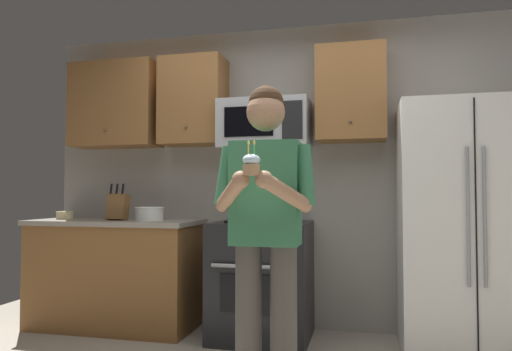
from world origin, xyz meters
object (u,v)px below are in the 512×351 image
bowl_large_white (149,213)px  bowl_small_colored (65,215)px  oven_range (262,280)px  microwave (265,125)px  knife_block (118,207)px  cupcake (251,164)px  refrigerator (465,228)px  person (265,221)px

bowl_large_white → bowl_small_colored: size_ratio=1.63×
oven_range → microwave: size_ratio=1.26×
knife_block → cupcake: 2.08m
bowl_large_white → cupcake: cupcake is taller
oven_range → refrigerator: (1.50, -0.04, 0.44)m
knife_block → person: size_ratio=0.18×
bowl_large_white → person: bearing=-41.1°
oven_range → knife_block: bearing=-178.7°
refrigerator → knife_block: 2.76m
knife_block → bowl_small_colored: bearing=178.4°
bowl_large_white → person: (1.24, -1.08, 0.02)m
oven_range → cupcake: bearing=-79.5°
knife_block → bowl_large_white: bearing=4.3°
oven_range → microwave: 1.26m
refrigerator → bowl_large_white: bearing=179.3°
oven_range → bowl_large_white: size_ratio=3.80×
oven_range → bowl_large_white: bearing=-179.5°
refrigerator → knife_block: size_ratio=5.63×
oven_range → bowl_small_colored: (-1.78, -0.01, 0.50)m
refrigerator → person: size_ratio=1.02×
oven_range → knife_block: 1.38m
bowl_small_colored → cupcake: cupcake is taller
bowl_large_white → cupcake: size_ratio=1.41×
microwave → person: (0.26, -1.21, -0.72)m
refrigerator → microwave: bearing=174.0°
refrigerator → bowl_small_colored: size_ratio=11.97×
knife_block → bowl_small_colored: size_ratio=2.13×
oven_range → bowl_large_white: bowl_large_white is taller
microwave → bowl_large_white: (-0.97, -0.13, -0.74)m
cupcake → bowl_large_white: bearing=131.3°
microwave → refrigerator: 1.72m
microwave → knife_block: 1.44m
knife_block → person: bearing=-34.9°
bowl_small_colored → cupcake: size_ratio=0.86×
bowl_small_colored → person: 2.31m
cupcake → bowl_small_colored: bearing=145.6°
oven_range → person: 1.24m
person → oven_range: bearing=103.6°
cupcake → knife_block: bearing=137.6°
microwave → person: bearing=-77.7°
oven_range → bowl_small_colored: 1.85m
microwave → bowl_small_colored: bearing=-175.7°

